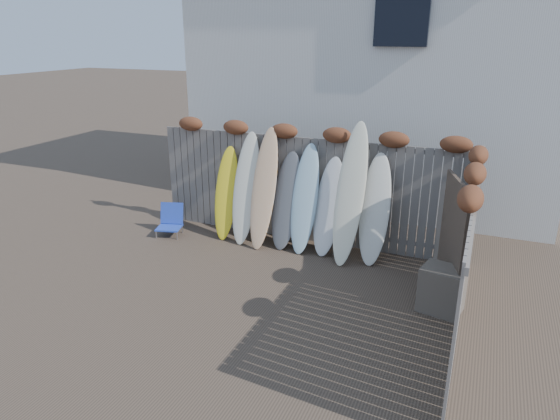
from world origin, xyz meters
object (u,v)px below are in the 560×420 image
at_px(lattice_panel, 452,241).
at_px(surfboard_0, 226,193).
at_px(wooden_crate, 442,290).
at_px(beach_chair, 171,220).

distance_m(lattice_panel, surfboard_0, 4.32).
bearing_deg(wooden_crate, lattice_panel, 85.15).
distance_m(beach_chair, surfboard_0, 1.29).
distance_m(wooden_crate, surfboard_0, 4.43).
height_order(beach_chair, lattice_panel, lattice_panel).
relative_size(lattice_panel, surfboard_0, 1.01).
height_order(beach_chair, surfboard_0, surfboard_0).
xyz_separation_m(beach_chair, wooden_crate, (5.27, -0.96, 0.05)).
bearing_deg(lattice_panel, wooden_crate, -112.64).
relative_size(wooden_crate, lattice_panel, 0.36).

